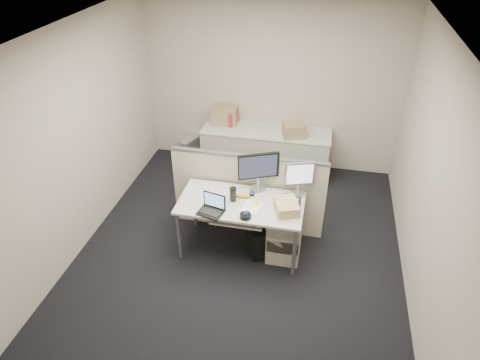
% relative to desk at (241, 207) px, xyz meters
% --- Properties ---
extents(floor, '(4.00, 4.50, 0.01)m').
position_rel_desk_xyz_m(floor, '(0.00, 0.00, -0.67)').
color(floor, black).
rests_on(floor, ground).
extents(ceiling, '(4.00, 4.50, 0.01)m').
position_rel_desk_xyz_m(ceiling, '(0.00, 0.00, 2.04)').
color(ceiling, white).
rests_on(ceiling, ground).
extents(wall_back, '(4.00, 0.02, 2.70)m').
position_rel_desk_xyz_m(wall_back, '(0.00, 2.25, 0.69)').
color(wall_back, '#B9AC9B').
rests_on(wall_back, ground).
extents(wall_front, '(4.00, 0.02, 2.70)m').
position_rel_desk_xyz_m(wall_front, '(0.00, -2.25, 0.69)').
color(wall_front, '#B9AC9B').
rests_on(wall_front, ground).
extents(wall_left, '(0.02, 4.50, 2.70)m').
position_rel_desk_xyz_m(wall_left, '(-2.00, 0.00, 0.69)').
color(wall_left, '#B9AC9B').
rests_on(wall_left, ground).
extents(wall_right, '(0.02, 4.50, 2.70)m').
position_rel_desk_xyz_m(wall_right, '(2.00, 0.00, 0.69)').
color(wall_right, '#B9AC9B').
rests_on(wall_right, ground).
extents(desk, '(1.50, 0.75, 0.73)m').
position_rel_desk_xyz_m(desk, '(0.00, 0.00, 0.00)').
color(desk, silver).
rests_on(desk, floor).
extents(keyboard_tray, '(0.62, 0.32, 0.02)m').
position_rel_desk_xyz_m(keyboard_tray, '(0.00, -0.18, -0.04)').
color(keyboard_tray, silver).
rests_on(keyboard_tray, desk).
extents(drawer_pedestal, '(0.40, 0.55, 0.65)m').
position_rel_desk_xyz_m(drawer_pedestal, '(0.55, 0.05, -0.34)').
color(drawer_pedestal, '#BDB8A1').
rests_on(drawer_pedestal, floor).
extents(cubicle_partition, '(2.00, 0.06, 1.10)m').
position_rel_desk_xyz_m(cubicle_partition, '(0.00, 0.45, -0.11)').
color(cubicle_partition, beige).
rests_on(cubicle_partition, floor).
extents(back_counter, '(2.00, 0.60, 0.72)m').
position_rel_desk_xyz_m(back_counter, '(0.00, 1.93, -0.30)').
color(back_counter, '#BDB8A1').
rests_on(back_counter, floor).
extents(monitor_main, '(0.54, 0.38, 0.51)m').
position_rel_desk_xyz_m(monitor_main, '(0.15, 0.32, 0.32)').
color(monitor_main, black).
rests_on(monitor_main, desk).
extents(monitor_small, '(0.40, 0.29, 0.44)m').
position_rel_desk_xyz_m(monitor_small, '(0.65, 0.32, 0.29)').
color(monitor_small, '#B7B7BC').
rests_on(monitor_small, desk).
extents(laptop, '(0.32, 0.27, 0.21)m').
position_rel_desk_xyz_m(laptop, '(-0.30, -0.28, 0.17)').
color(laptop, black).
rests_on(laptop, desk).
extents(trackball, '(0.16, 0.16, 0.05)m').
position_rel_desk_xyz_m(trackball, '(0.11, -0.28, 0.09)').
color(trackball, black).
rests_on(trackball, desk).
extents(desk_phone, '(0.21, 0.17, 0.07)m').
position_rel_desk_xyz_m(desk_phone, '(0.60, 0.08, 0.10)').
color(desk_phone, black).
rests_on(desk_phone, desk).
extents(paper_stack, '(0.25, 0.29, 0.01)m').
position_rel_desk_xyz_m(paper_stack, '(0.15, -0.08, 0.07)').
color(paper_stack, white).
rests_on(paper_stack, desk).
extents(sticky_pad, '(0.11, 0.11, 0.01)m').
position_rel_desk_xyz_m(sticky_pad, '(0.18, 0.00, 0.07)').
color(sticky_pad, yellow).
rests_on(sticky_pad, desk).
extents(travel_mug, '(0.08, 0.08, 0.17)m').
position_rel_desk_xyz_m(travel_mug, '(-0.10, 0.02, 0.15)').
color(travel_mug, black).
rests_on(travel_mug, desk).
extents(banana, '(0.20, 0.05, 0.04)m').
position_rel_desk_xyz_m(banana, '(0.00, 0.10, 0.09)').
color(banana, '#CCC711').
rests_on(banana, desk).
extents(cellphone, '(0.06, 0.12, 0.02)m').
position_rel_desk_xyz_m(cellphone, '(0.10, 0.20, 0.07)').
color(cellphone, black).
rests_on(cellphone, desk).
extents(manila_folders, '(0.35, 0.39, 0.12)m').
position_rel_desk_xyz_m(manila_folders, '(0.55, -0.05, 0.13)').
color(manila_folders, tan).
rests_on(manila_folders, desk).
extents(keyboard, '(0.45, 0.25, 0.02)m').
position_rel_desk_xyz_m(keyboard, '(0.05, -0.18, -0.02)').
color(keyboard, black).
rests_on(keyboard, keyboard_tray).
extents(pc_tower_desk, '(0.33, 0.47, 0.41)m').
position_rel_desk_xyz_m(pc_tower_desk, '(0.20, 0.01, -0.46)').
color(pc_tower_desk, black).
rests_on(pc_tower_desk, floor).
extents(pc_tower_spare_dark, '(0.34, 0.52, 0.45)m').
position_rel_desk_xyz_m(pc_tower_spare_dark, '(-1.05, 1.63, -0.44)').
color(pc_tower_spare_dark, black).
rests_on(pc_tower_spare_dark, floor).
extents(pc_tower_spare_silver, '(0.32, 0.48, 0.41)m').
position_rel_desk_xyz_m(pc_tower_spare_silver, '(-1.30, 2.03, -0.46)').
color(pc_tower_spare_silver, '#B7B7BC').
rests_on(pc_tower_spare_silver, floor).
extents(cardboard_box_left, '(0.41, 0.32, 0.29)m').
position_rel_desk_xyz_m(cardboard_box_left, '(-0.70, 2.05, 0.20)').
color(cardboard_box_left, olive).
rests_on(cardboard_box_left, back_counter).
extents(cardboard_box_right, '(0.38, 0.33, 0.24)m').
position_rel_desk_xyz_m(cardboard_box_right, '(0.44, 1.81, 0.17)').
color(cardboard_box_right, olive).
rests_on(cardboard_box_right, back_counter).
extents(red_binder, '(0.11, 0.28, 0.25)m').
position_rel_desk_xyz_m(red_binder, '(-0.55, 2.03, 0.18)').
color(red_binder, '#B02136').
rests_on(red_binder, back_counter).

